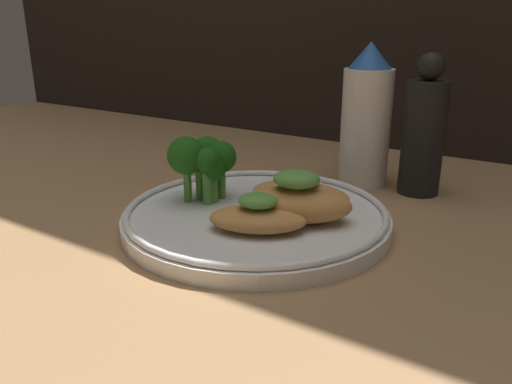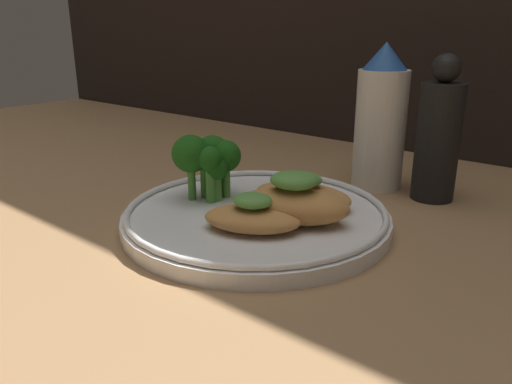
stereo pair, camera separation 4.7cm
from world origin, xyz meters
TOP-DOWN VIEW (x-y plane):
  - ground_plane at (0.00, 0.00)cm, footprint 180.00×180.00cm
  - plate at (0.00, 0.00)cm, footprint 25.50×25.50cm
  - grilled_meat_front at (2.57, -3.64)cm, footprint 9.81×8.14cm
  - grilled_meat_middle at (4.30, 0.32)cm, footprint 11.33×8.95cm
  - grilled_meat_back at (2.46, 4.23)cm, footprint 10.78×7.63cm
  - broccoli_bunch at (-6.29, 0.16)cm, footprint 5.59×6.36cm
  - sauce_bottle at (3.41, 18.49)cm, footprint 5.80×5.80cm
  - pepper_grinder at (10.19, 18.49)cm, footprint 4.61×4.61cm

SIDE VIEW (x-z plane):
  - ground_plane at x=0.00cm, z-range -1.00..0.00cm
  - plate at x=0.00cm, z-range -0.01..1.99cm
  - grilled_meat_back at x=2.46cm, z-range 0.90..4.35cm
  - grilled_meat_front at x=2.57cm, z-range 0.96..4.34cm
  - grilled_meat_middle at x=4.30cm, z-range 0.88..5.70cm
  - broccoli_bunch at x=-6.29cm, z-range 2.26..8.98cm
  - pepper_grinder at x=10.19cm, z-range -0.79..14.91cm
  - sauce_bottle at x=3.41cm, z-range -0.36..16.28cm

